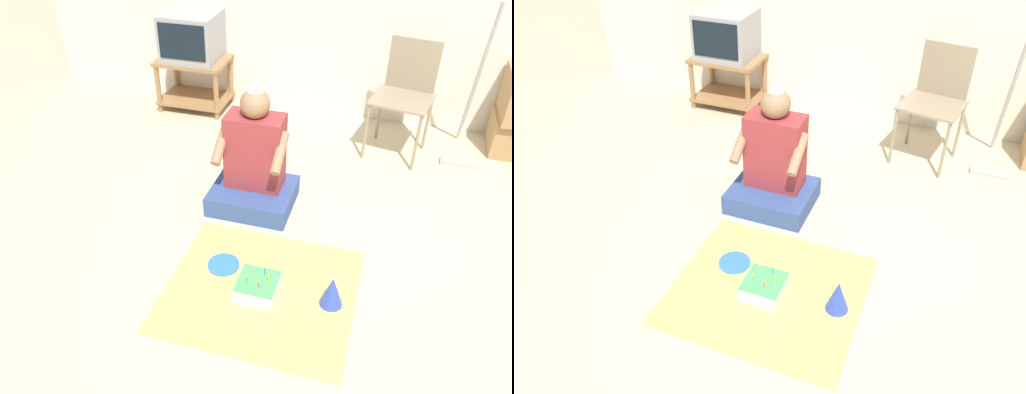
# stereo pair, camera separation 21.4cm
# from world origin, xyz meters

# --- Properties ---
(ground_plane) EXTENTS (16.00, 16.00, 0.00)m
(ground_plane) POSITION_xyz_m (0.00, 0.00, 0.00)
(ground_plane) COLOR beige
(tv_stand) EXTENTS (0.62, 0.45, 0.46)m
(tv_stand) POSITION_xyz_m (-1.68, 1.98, 0.28)
(tv_stand) COLOR #997047
(tv_stand) RESTS_ON ground_plane
(tv) EXTENTS (0.48, 0.44, 0.40)m
(tv) POSITION_xyz_m (-1.68, 1.98, 0.66)
(tv) COLOR #99999E
(tv) RESTS_ON tv_stand
(folding_chair) EXTENTS (0.50, 0.49, 0.87)m
(folding_chair) POSITION_xyz_m (0.18, 1.70, 0.52)
(folding_chair) COLOR gray
(folding_chair) RESTS_ON ground_plane
(dust_mop) EXTENTS (0.28, 0.50, 1.23)m
(dust_mop) POSITION_xyz_m (0.68, 1.71, 0.36)
(dust_mop) COLOR #B2ADA3
(dust_mop) RESTS_ON ground_plane
(person_seated) EXTENTS (0.55, 0.47, 0.91)m
(person_seated) POSITION_xyz_m (-0.71, 0.65, 0.30)
(person_seated) COLOR #334C8C
(person_seated) RESTS_ON ground_plane
(party_cloth) EXTENTS (1.05, 0.96, 0.01)m
(party_cloth) POSITION_xyz_m (-0.42, -0.14, 0.00)
(party_cloth) COLOR #EAD666
(party_cloth) RESTS_ON ground_plane
(birthday_cake) EXTENTS (0.22, 0.22, 0.17)m
(birthday_cake) POSITION_xyz_m (-0.43, -0.18, 0.06)
(birthday_cake) COLOR white
(birthday_cake) RESTS_ON party_cloth
(party_hat_blue) EXTENTS (0.13, 0.13, 0.19)m
(party_hat_blue) POSITION_xyz_m (-0.03, -0.13, 0.10)
(party_hat_blue) COLOR blue
(party_hat_blue) RESTS_ON party_cloth
(paper_plate) EXTENTS (0.19, 0.19, 0.01)m
(paper_plate) POSITION_xyz_m (-0.69, -0.02, 0.01)
(paper_plate) COLOR blue
(paper_plate) RESTS_ON party_cloth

